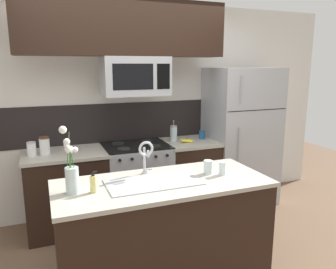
% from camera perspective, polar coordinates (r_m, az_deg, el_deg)
% --- Properties ---
extents(ground_plane, '(10.00, 10.00, 0.00)m').
position_cam_1_polar(ground_plane, '(3.47, -0.92, -20.24)').
color(ground_plane, brown).
extents(rear_partition, '(5.20, 0.10, 2.60)m').
position_cam_1_polar(rear_partition, '(4.28, -3.23, 4.59)').
color(rear_partition, silver).
rests_on(rear_partition, ground).
extents(splash_band, '(3.12, 0.01, 0.48)m').
position_cam_1_polar(splash_band, '(4.16, -6.90, 2.23)').
color(splash_band, black).
rests_on(splash_band, rear_partition).
extents(back_counter_left, '(0.89, 0.65, 0.91)m').
position_cam_1_polar(back_counter_left, '(3.91, -17.13, -9.43)').
color(back_counter_left, black).
rests_on(back_counter_left, ground).
extents(back_counter_right, '(0.67, 0.65, 0.91)m').
position_cam_1_polar(back_counter_right, '(4.27, 3.64, -7.08)').
color(back_counter_right, black).
rests_on(back_counter_right, ground).
extents(stove_range, '(0.76, 0.64, 0.93)m').
position_cam_1_polar(stove_range, '(4.03, -5.47, -8.17)').
color(stove_range, '#A8AAAF').
rests_on(stove_range, ground).
extents(microwave, '(0.74, 0.40, 0.43)m').
position_cam_1_polar(microwave, '(3.77, -5.77, 10.07)').
color(microwave, '#A8AAAF').
extents(upper_cabinet_band, '(2.26, 0.34, 0.60)m').
position_cam_1_polar(upper_cabinet_band, '(3.73, -7.57, 17.95)').
color(upper_cabinet_band, black).
extents(refrigerator, '(0.89, 0.74, 1.82)m').
position_cam_1_polar(refrigerator, '(4.53, 12.38, -0.28)').
color(refrigerator, '#A8AAAF').
rests_on(refrigerator, ground).
extents(storage_jar_tall, '(0.09, 0.09, 0.15)m').
position_cam_1_polar(storage_jar_tall, '(3.72, -22.67, -2.36)').
color(storage_jar_tall, silver).
rests_on(storage_jar_tall, back_counter_left).
extents(storage_jar_medium, '(0.11, 0.11, 0.20)m').
position_cam_1_polar(storage_jar_medium, '(3.73, -20.70, -1.84)').
color(storage_jar_medium, silver).
rests_on(storage_jar_medium, back_counter_left).
extents(banana_bunch, '(0.19, 0.12, 0.08)m').
position_cam_1_polar(banana_bunch, '(4.06, 3.33, -1.08)').
color(banana_bunch, yellow).
rests_on(banana_bunch, back_counter_right).
extents(french_press, '(0.09, 0.09, 0.27)m').
position_cam_1_polar(french_press, '(4.10, 0.97, 0.17)').
color(french_press, silver).
rests_on(french_press, back_counter_right).
extents(coffee_tin, '(0.08, 0.08, 0.11)m').
position_cam_1_polar(coffee_tin, '(4.26, 5.93, -0.05)').
color(coffee_tin, '#1E5184').
rests_on(coffee_tin, back_counter_right).
extents(island_counter, '(1.77, 0.76, 0.91)m').
position_cam_1_polar(island_counter, '(2.91, -0.88, -16.56)').
color(island_counter, black).
rests_on(island_counter, ground).
extents(kitchen_sink, '(0.76, 0.40, 0.16)m').
position_cam_1_polar(kitchen_sink, '(2.72, -2.56, -9.71)').
color(kitchen_sink, '#ADAFB5').
rests_on(kitchen_sink, island_counter).
extents(sink_faucet, '(0.14, 0.14, 0.31)m').
position_cam_1_polar(sink_faucet, '(2.82, -3.90, -3.26)').
color(sink_faucet, '#B7BABF').
rests_on(sink_faucet, island_counter).
extents(dish_soap_bottle, '(0.06, 0.05, 0.16)m').
position_cam_1_polar(dish_soap_bottle, '(2.54, -12.87, -8.37)').
color(dish_soap_bottle, '#DBCC75').
rests_on(dish_soap_bottle, island_counter).
extents(drinking_glass, '(0.08, 0.08, 0.12)m').
position_cam_1_polar(drinking_glass, '(2.91, 6.98, -5.66)').
color(drinking_glass, silver).
rests_on(drinking_glass, island_counter).
extents(spare_glass, '(0.06, 0.06, 0.12)m').
position_cam_1_polar(spare_glass, '(2.90, 9.43, -5.86)').
color(spare_glass, silver).
rests_on(spare_glass, island_counter).
extents(flower_vase, '(0.12, 0.16, 0.50)m').
position_cam_1_polar(flower_vase, '(2.54, -16.52, -6.39)').
color(flower_vase, silver).
rests_on(flower_vase, island_counter).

